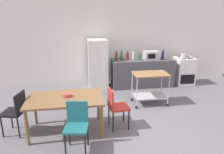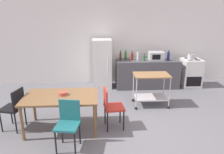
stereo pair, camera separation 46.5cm
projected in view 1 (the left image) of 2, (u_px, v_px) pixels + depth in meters
ground_plane at (135, 129)px, 4.52m from camera, size 12.00×12.00×0.00m
back_wall at (113, 40)px, 7.10m from camera, size 8.40×0.12×2.90m
kitchen_counter at (142, 73)px, 6.96m from camera, size 2.00×0.64×0.90m
dining_table at (65, 101)px, 4.26m from camera, size 1.50×0.90×0.75m
chair_teal at (77, 123)px, 3.73m from camera, size 0.46×0.46×0.89m
chair_red at (116, 105)px, 4.43m from camera, size 0.45×0.45×0.89m
chair_black at (16, 110)px, 4.22m from camera, size 0.49×0.49×0.89m
stove_oven at (184, 71)px, 7.18m from camera, size 0.60×0.61×0.92m
refrigerator at (98, 64)px, 6.76m from camera, size 0.60×0.63×1.55m
kitchen_cart at (150, 83)px, 5.59m from camera, size 0.91×0.57×0.85m
bottle_olive_oil at (116, 56)px, 6.68m from camera, size 0.06×0.06×0.32m
bottle_sesame_oil at (121, 55)px, 6.75m from camera, size 0.07×0.07×0.32m
bottle_soda at (128, 56)px, 6.77m from camera, size 0.08×0.08×0.28m
bottle_wine at (133, 55)px, 6.77m from camera, size 0.08×0.08×0.30m
bottle_soy_sauce at (140, 57)px, 6.69m from camera, size 0.06×0.06×0.23m
microwave at (151, 55)px, 6.83m from camera, size 0.46×0.35×0.26m
bottle_vinegar at (163, 55)px, 6.79m from camera, size 0.08×0.08×0.32m
fruit_bowl at (67, 95)px, 4.27m from camera, size 0.17×0.17×0.07m
kettle at (183, 56)px, 6.91m from camera, size 0.24×0.17×0.19m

